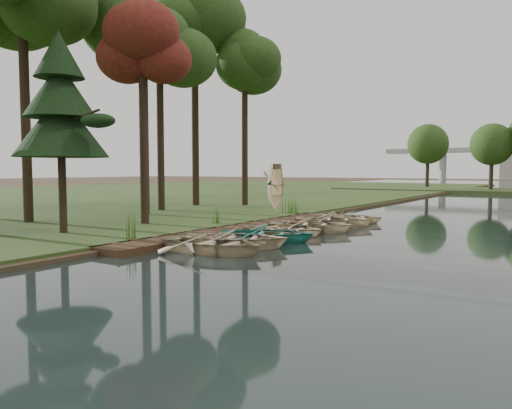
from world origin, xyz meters
The scene contains 23 objects.
ground centered at (0.00, 0.00, 0.00)m, with size 300.00×300.00×0.00m, color #3D2F1D.
boardwalk centered at (-1.60, 0.00, 0.15)m, with size 1.60×16.00×0.30m, color #352314.
rowboat_0 centered at (0.98, -5.45, 0.45)m, with size 2.75×3.85×0.80m, color beige.
rowboat_1 centered at (0.97, -4.09, 0.45)m, with size 2.75×3.85×0.80m, color beige.
rowboat_2 centered at (1.18, -2.32, 0.44)m, with size 2.66×3.72×0.77m, color #2F8373.
rowboat_3 centered at (0.75, -1.03, 0.40)m, with size 2.44×3.42×0.71m, color beige.
rowboat_4 centered at (0.78, -0.02, 0.39)m, with size 2.37×3.31×0.69m, color beige.
rowboat_5 centered at (1.17, 1.43, 0.44)m, with size 2.72×3.80×0.79m, color beige.
rowboat_6 centered at (0.72, 2.51, 0.39)m, with size 2.34×3.27×0.68m, color beige.
rowboat_7 centered at (1.16, 4.07, 0.45)m, with size 2.76×3.86×0.80m, color beige.
rowboat_8 centered at (0.73, 5.53, 0.42)m, with size 2.55×3.57×0.74m, color beige.
rowboat_9 centered at (1.09, 6.46, 0.40)m, with size 2.39×3.35×0.69m, color beige.
stored_rowboat centered at (-4.42, 7.73, 0.61)m, with size 2.12×2.97×0.61m, color beige.
tree_2 centered at (-6.16, -1.69, 8.56)m, with size 3.57×3.57×9.92m.
tree_3 centered at (-11.23, 4.69, 10.50)m, with size 4.39×4.39×12.21m.
tree_4 centered at (-9.77, 1.90, 10.64)m, with size 4.42×4.42×12.37m.
tree_5 centered at (-12.26, 9.34, 13.54)m, with size 5.42×5.42×15.71m.
tree_6 centered at (-9.24, 11.30, 10.47)m, with size 3.99×3.99×12.06m.
pine_tree centered at (-6.40, -6.04, 5.45)m, with size 3.80×3.80×8.21m.
reeds_0 centered at (-2.60, -5.94, 0.87)m, with size 0.60×0.60×1.13m, color #3F661E.
reeds_1 centered at (-3.31, 0.36, 0.76)m, with size 0.60×0.60×0.92m, color #3F661E.
reeds_2 centered at (-2.60, 6.96, 0.79)m, with size 0.60×0.60×0.97m, color #3F661E.
reeds_3 centered at (-3.23, 6.99, 0.79)m, with size 0.60×0.60×0.98m, color #3F661E.
Camera 1 is at (11.52, -18.79, 2.89)m, focal length 35.00 mm.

